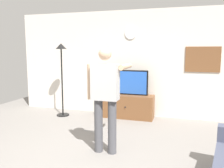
{
  "coord_description": "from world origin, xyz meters",
  "views": [
    {
      "loc": [
        1.34,
        -3.13,
        1.69
      ],
      "look_at": [
        -0.01,
        1.2,
        1.05
      ],
      "focal_mm": 38.31,
      "sensor_mm": 36.0,
      "label": 1
    }
  ],
  "objects_px": {
    "tv_stand": "(127,106)",
    "wall_clock": "(131,33)",
    "framed_picture": "(203,59)",
    "person_standing_nearer_lamp": "(105,94)",
    "television": "(128,82)",
    "floor_lamp": "(62,64)"
  },
  "relations": [
    {
      "from": "television",
      "to": "floor_lamp",
      "type": "height_order",
      "value": "floor_lamp"
    },
    {
      "from": "television",
      "to": "framed_picture",
      "type": "distance_m",
      "value": 1.85
    },
    {
      "from": "tv_stand",
      "to": "television",
      "type": "distance_m",
      "value": 0.6
    },
    {
      "from": "television",
      "to": "tv_stand",
      "type": "bearing_deg",
      "value": -90.0
    },
    {
      "from": "television",
      "to": "wall_clock",
      "type": "bearing_deg",
      "value": 90.0
    },
    {
      "from": "wall_clock",
      "to": "floor_lamp",
      "type": "height_order",
      "value": "wall_clock"
    },
    {
      "from": "framed_picture",
      "to": "tv_stand",
      "type": "bearing_deg",
      "value": -170.37
    },
    {
      "from": "tv_stand",
      "to": "floor_lamp",
      "type": "xyz_separation_m",
      "value": [
        -1.65,
        -0.31,
        1.04
      ]
    },
    {
      "from": "wall_clock",
      "to": "framed_picture",
      "type": "height_order",
      "value": "wall_clock"
    },
    {
      "from": "television",
      "to": "floor_lamp",
      "type": "bearing_deg",
      "value": -167.75
    },
    {
      "from": "tv_stand",
      "to": "framed_picture",
      "type": "distance_m",
      "value": 2.13
    },
    {
      "from": "tv_stand",
      "to": "wall_clock",
      "type": "xyz_separation_m",
      "value": [
        0.0,
        0.29,
        1.83
      ]
    },
    {
      "from": "wall_clock",
      "to": "person_standing_nearer_lamp",
      "type": "bearing_deg",
      "value": -86.57
    },
    {
      "from": "framed_picture",
      "to": "person_standing_nearer_lamp",
      "type": "height_order",
      "value": "framed_picture"
    },
    {
      "from": "floor_lamp",
      "to": "person_standing_nearer_lamp",
      "type": "height_order",
      "value": "floor_lamp"
    },
    {
      "from": "television",
      "to": "wall_clock",
      "type": "height_order",
      "value": "wall_clock"
    },
    {
      "from": "person_standing_nearer_lamp",
      "to": "floor_lamp",
      "type": "bearing_deg",
      "value": 134.89
    },
    {
      "from": "framed_picture",
      "to": "floor_lamp",
      "type": "xyz_separation_m",
      "value": [
        -3.39,
        -0.61,
        -0.15
      ]
    },
    {
      "from": "framed_picture",
      "to": "person_standing_nearer_lamp",
      "type": "relative_size",
      "value": 0.45
    },
    {
      "from": "framed_picture",
      "to": "person_standing_nearer_lamp",
      "type": "xyz_separation_m",
      "value": [
        -1.6,
        -2.41,
        -0.48
      ]
    },
    {
      "from": "framed_picture",
      "to": "floor_lamp",
      "type": "bearing_deg",
      "value": -169.85
    },
    {
      "from": "television",
      "to": "floor_lamp",
      "type": "relative_size",
      "value": 0.54
    }
  ]
}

